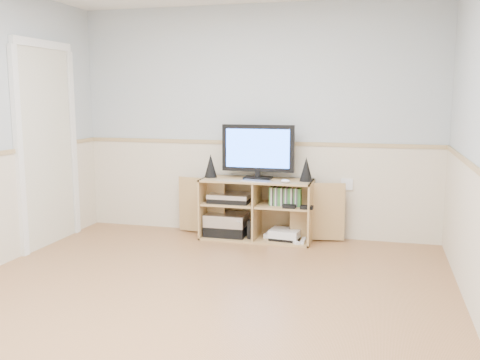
# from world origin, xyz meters

# --- Properties ---
(room) EXTENTS (4.04, 4.54, 2.54)m
(room) POSITION_xyz_m (-0.06, 0.12, 1.22)
(room) COLOR #AC744C
(room) RESTS_ON ground
(media_cabinet) EXTENTS (1.85, 0.45, 0.65)m
(media_cabinet) POSITION_xyz_m (0.07, 2.05, 0.33)
(media_cabinet) COLOR tan
(media_cabinet) RESTS_ON floor
(monitor) EXTENTS (0.78, 0.18, 0.58)m
(monitor) POSITION_xyz_m (0.07, 2.05, 0.96)
(monitor) COLOR black
(monitor) RESTS_ON media_cabinet
(speaker_left) EXTENTS (0.14, 0.14, 0.25)m
(speaker_left) POSITION_xyz_m (-0.45, 2.02, 0.78)
(speaker_left) COLOR black
(speaker_left) RESTS_ON media_cabinet
(speaker_right) EXTENTS (0.14, 0.14, 0.25)m
(speaker_right) POSITION_xyz_m (0.59, 2.02, 0.78)
(speaker_right) COLOR black
(speaker_right) RESTS_ON media_cabinet
(keyboard) EXTENTS (0.33, 0.19, 0.01)m
(keyboard) POSITION_xyz_m (0.10, 1.86, 0.66)
(keyboard) COLOR silver
(keyboard) RESTS_ON media_cabinet
(mouse) EXTENTS (0.10, 0.07, 0.04)m
(mouse) POSITION_xyz_m (0.40, 1.86, 0.67)
(mouse) COLOR white
(mouse) RESTS_ON media_cabinet
(av_components) EXTENTS (0.52, 0.33, 0.47)m
(av_components) POSITION_xyz_m (-0.25, 2.00, 0.22)
(av_components) COLOR black
(av_components) RESTS_ON media_cabinet
(game_consoles) EXTENTS (0.46, 0.30, 0.11)m
(game_consoles) POSITION_xyz_m (0.37, 1.98, 0.07)
(game_consoles) COLOR white
(game_consoles) RESTS_ON media_cabinet
(game_cases) EXTENTS (0.33, 0.14, 0.19)m
(game_cases) POSITION_xyz_m (0.39, 1.98, 0.48)
(game_cases) COLOR #3F8C3F
(game_cases) RESTS_ON media_cabinet
(wall_outlet) EXTENTS (0.12, 0.03, 0.12)m
(wall_outlet) POSITION_xyz_m (1.00, 2.23, 0.60)
(wall_outlet) COLOR white
(wall_outlet) RESTS_ON wall_back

